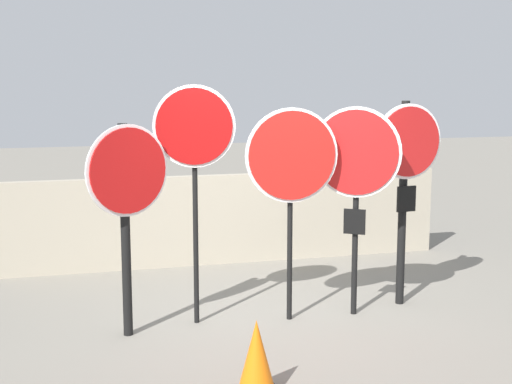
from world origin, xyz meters
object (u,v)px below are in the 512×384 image
object	(u,v)px
stop_sign_0	(127,191)
stop_sign_3	(356,165)
stop_sign_1	(194,142)
stop_sign_4	(406,167)
traffic_cone_0	(256,358)
stop_sign_2	(292,164)

from	to	relation	value
stop_sign_0	stop_sign_3	bearing A→B (deg)	-25.40
stop_sign_0	stop_sign_1	xyz separation A→B (m)	(0.67, 0.18, 0.42)
stop_sign_3	stop_sign_4	bearing A→B (deg)	49.55
traffic_cone_0	stop_sign_2	bearing A→B (deg)	63.72
stop_sign_0	stop_sign_4	distance (m)	2.94
stop_sign_4	traffic_cone_0	size ratio (longest dim) A/B	3.64
stop_sign_1	stop_sign_2	xyz separation A→B (m)	(0.94, -0.14, -0.23)
stop_sign_0	stop_sign_3	world-z (taller)	stop_sign_3
stop_sign_4	traffic_cone_0	world-z (taller)	stop_sign_4
stop_sign_1	stop_sign_4	size ratio (longest dim) A/B	1.08
stop_sign_4	traffic_cone_0	xyz separation A→B (m)	(-2.11, -1.77, -1.21)
stop_sign_2	stop_sign_4	xyz separation A→B (m)	(1.33, 0.18, -0.09)
stop_sign_0	stop_sign_2	distance (m)	1.62
stop_sign_3	traffic_cone_0	bearing A→B (deg)	-99.56
stop_sign_1	traffic_cone_0	world-z (taller)	stop_sign_1
stop_sign_1	stop_sign_2	distance (m)	0.98
stop_sign_1	traffic_cone_0	size ratio (longest dim) A/B	3.92
stop_sign_4	stop_sign_3	bearing A→B (deg)	-170.54
stop_sign_1	stop_sign_2	world-z (taller)	stop_sign_1
stop_sign_2	stop_sign_3	size ratio (longest dim) A/B	1.00
stop_sign_0	stop_sign_4	xyz separation A→B (m)	(2.93, 0.22, 0.11)
stop_sign_1	stop_sign_4	distance (m)	2.29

